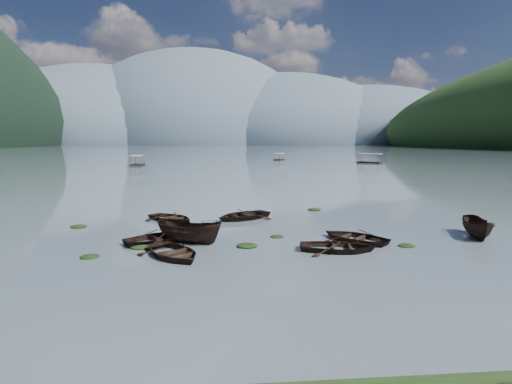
{
  "coord_description": "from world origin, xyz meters",
  "views": [
    {
      "loc": [
        -2.75,
        -20.03,
        6.06
      ],
      "look_at": [
        0.0,
        12.0,
        2.0
      ],
      "focal_mm": 28.0,
      "sensor_mm": 36.0,
      "label": 1
    }
  ],
  "objects": [
    {
      "name": "weed_clump_7",
      "position": [
        5.42,
        14.34,
        0.0
      ],
      "size": [
        1.21,
        0.97,
        0.26
      ],
      "primitive_type": "ellipsoid",
      "color": "black",
      "rests_on": "ground"
    },
    {
      "name": "rowboat_1",
      "position": [
        -6.5,
        4.12,
        0.0
      ],
      "size": [
        5.34,
        4.92,
        0.9
      ],
      "primitive_type": "imported",
      "rotation": [
        0.0,
        0.0,
        2.12
      ],
      "color": "black",
      "rests_on": "ground"
    },
    {
      "name": "weed_clump_1",
      "position": [
        -7.45,
        2.73,
        0.0
      ],
      "size": [
        1.12,
        0.9,
        0.25
      ],
      "primitive_type": "ellipsoid",
      "color": "black",
      "rests_on": "ground"
    },
    {
      "name": "weed_clump_3",
      "position": [
        0.73,
        4.68,
        0.0
      ],
      "size": [
        0.87,
        0.73,
        0.19
      ],
      "primitive_type": "ellipsoid",
      "color": "black",
      "rests_on": "ground"
    },
    {
      "name": "haze_mtn_a",
      "position": [
        -260.0,
        900.0,
        0.0
      ],
      "size": [
        520.0,
        520.0,
        280.0
      ],
      "primitive_type": "ellipsoid",
      "color": "#475666",
      "rests_on": "ground"
    },
    {
      "name": "rowboat_4",
      "position": [
        3.64,
        1.14,
        0.0
      ],
      "size": [
        4.72,
        3.81,
        0.87
      ],
      "primitive_type": "imported",
      "rotation": [
        0.0,
        0.0,
        1.35
      ],
      "color": "black",
      "rests_on": "ground"
    },
    {
      "name": "weed_clump_2",
      "position": [
        -1.33,
        2.46,
        0.0
      ],
      "size": [
        1.23,
        0.99,
        0.27
      ],
      "primitive_type": "ellipsoid",
      "color": "black",
      "rests_on": "ground"
    },
    {
      "name": "haze_mtn_b",
      "position": [
        -60.0,
        900.0,
        0.0
      ],
      "size": [
        520.0,
        520.0,
        340.0
      ],
      "primitive_type": "ellipsoid",
      "color": "#475666",
      "rests_on": "ground"
    },
    {
      "name": "rowboat_6",
      "position": [
        -6.74,
        10.79,
        0.0
      ],
      "size": [
        4.98,
        4.84,
        0.84
      ],
      "primitive_type": "imported",
      "rotation": [
        0.0,
        0.0,
        0.87
      ],
      "color": "black",
      "rests_on": "ground"
    },
    {
      "name": "rowboat_0",
      "position": [
        -5.35,
        0.77,
        0.0
      ],
      "size": [
        4.85,
        5.21,
        0.88
      ],
      "primitive_type": "imported",
      "rotation": [
        0.0,
        0.0,
        0.58
      ],
      "color": "black",
      "rests_on": "ground"
    },
    {
      "name": "ground_plane",
      "position": [
        0.0,
        0.0,
        0.0
      ],
      "size": [
        2400.0,
        2400.0,
        0.0
      ],
      "primitive_type": "plane",
      "color": "slate"
    },
    {
      "name": "weed_clump_5",
      "position": [
        -12.96,
        8.8,
        0.0
      ],
      "size": [
        1.15,
        0.93,
        0.24
      ],
      "primitive_type": "ellipsoid",
      "color": "black",
      "rests_on": "ground"
    },
    {
      "name": "rowboat_7",
      "position": [
        -1.13,
        10.95,
        0.0
      ],
      "size": [
        5.71,
        5.35,
        0.96
      ],
      "primitive_type": "imported",
      "rotation": [
        0.0,
        0.0,
        5.31
      ],
      "color": "black",
      "rests_on": "ground"
    },
    {
      "name": "rowboat_2",
      "position": [
        -4.73,
        3.68,
        0.0
      ],
      "size": [
        4.67,
        3.56,
        1.7
      ],
      "primitive_type": "imported",
      "rotation": [
        0.0,
        0.0,
        1.07
      ],
      "color": "black",
      "rests_on": "ground"
    },
    {
      "name": "rowboat_5",
      "position": [
        13.49,
        3.59,
        0.0
      ],
      "size": [
        2.65,
        4.16,
        1.5
      ],
      "primitive_type": "imported",
      "rotation": [
        0.0,
        0.0,
        -0.33
      ],
      "color": "black",
      "rests_on": "ground"
    },
    {
      "name": "weed_clump_6",
      "position": [
        -6.74,
        11.87,
        0.0
      ],
      "size": [
        0.89,
        0.74,
        0.19
      ],
      "primitive_type": "ellipsoid",
      "color": "black",
      "rests_on": "ground"
    },
    {
      "name": "pontoon_centre",
      "position": [
        16.43,
        112.57,
        0.0
      ],
      "size": [
        4.54,
        6.01,
        2.13
      ],
      "primitive_type": null,
      "rotation": [
        0.0,
        0.0,
        -0.46
      ],
      "color": "black",
      "rests_on": "ground"
    },
    {
      "name": "pontoon_right",
      "position": [
        39.26,
        90.49,
        0.0
      ],
      "size": [
        6.9,
        6.67,
        2.6
      ],
      "primitive_type": null,
      "rotation": [
        0.0,
        0.0,
        0.83
      ],
      "color": "black",
      "rests_on": "ground"
    },
    {
      "name": "weed_clump_4",
      "position": [
        7.93,
        1.78,
        0.0
      ],
      "size": [
        1.0,
        0.79,
        0.21
      ],
      "primitive_type": "ellipsoid",
      "color": "black",
      "rests_on": "ground"
    },
    {
      "name": "haze_mtn_c",
      "position": [
        140.0,
        900.0,
        0.0
      ],
      "size": [
        520.0,
        520.0,
        260.0
      ],
      "primitive_type": "ellipsoid",
      "color": "#475666",
      "rests_on": "ground"
    },
    {
      "name": "haze_mtn_d",
      "position": [
        320.0,
        900.0,
        0.0
      ],
      "size": [
        520.0,
        520.0,
        220.0
      ],
      "primitive_type": "ellipsoid",
      "color": "#475666",
      "rests_on": "ground"
    },
    {
      "name": "pontoon_left",
      "position": [
        -24.15,
        83.71,
        0.0
      ],
      "size": [
        2.8,
        6.59,
        2.52
      ],
      "primitive_type": null,
      "rotation": [
        0.0,
        0.0,
        0.01
      ],
      "color": "black",
      "rests_on": "ground"
    },
    {
      "name": "rowboat_3",
      "position": [
        5.36,
        3.36,
        0.0
      ],
      "size": [
        5.02,
        5.09,
        0.86
      ],
      "primitive_type": "imported",
      "rotation": [
        0.0,
        0.0,
        3.89
      ],
      "color": "black",
      "rests_on": "ground"
    },
    {
      "name": "weed_clump_0",
      "position": [
        -9.74,
        1.04,
        0.0
      ],
      "size": [
        1.01,
        0.83,
        0.22
      ],
      "primitive_type": "ellipsoid",
      "color": "black",
      "rests_on": "ground"
    }
  ]
}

